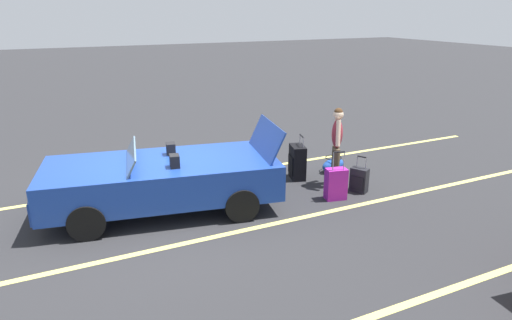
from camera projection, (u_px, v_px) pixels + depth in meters
ground_plane at (165, 209)px, 8.32m from camera, size 80.00×80.00×0.00m
lot_line_near at (149, 186)px, 9.44m from camera, size 18.00×0.12×0.01m
lot_line_mid at (187, 243)px, 7.13m from camera, size 18.00×0.12×0.01m
convertible_car at (151, 181)px, 8.08m from camera, size 4.40×2.47×1.52m
suitcase_large_black at (297, 162)px, 9.74m from camera, size 0.41×0.54×0.97m
suitcase_medium_bright at (336, 184)px, 8.69m from camera, size 0.44×0.33×0.99m
suitcase_small_carryon at (359, 180)px, 9.06m from camera, size 0.34×0.39×0.74m
duffel_bag at (333, 165)px, 10.22m from camera, size 0.69×0.45×0.34m
traveler_person at (337, 143)px, 9.18m from camera, size 0.38×0.56×1.65m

